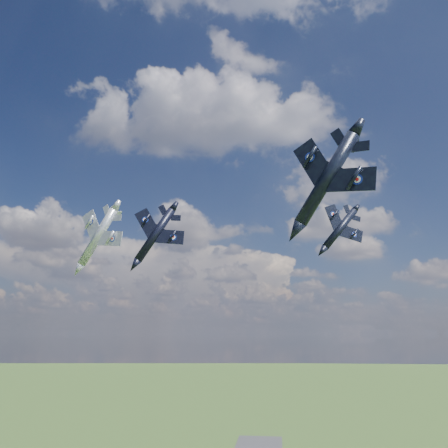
% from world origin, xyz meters
% --- Properties ---
extents(jet_lead_navy, '(12.23, 15.42, 7.69)m').
position_xyz_m(jet_lead_navy, '(-6.35, 6.88, 80.93)').
color(jet_lead_navy, black).
extents(jet_right_navy, '(16.75, 19.15, 9.36)m').
position_xyz_m(jet_right_navy, '(19.39, -14.08, 81.97)').
color(jet_right_navy, black).
extents(jet_high_navy, '(15.01, 17.70, 9.45)m').
position_xyz_m(jet_high_navy, '(26.41, 26.08, 85.56)').
color(jet_high_navy, black).
extents(jet_left_silver, '(16.15, 19.31, 9.58)m').
position_xyz_m(jet_left_silver, '(-19.59, 14.58, 82.61)').
color(jet_left_silver, '#96979F').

